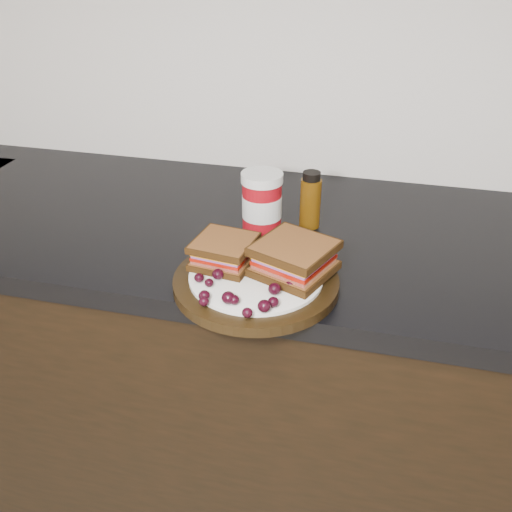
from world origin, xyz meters
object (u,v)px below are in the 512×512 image
(plate, at_px, (256,282))
(oil_bottle, at_px, (310,200))
(condiment_jar, at_px, (262,202))
(sandwich_left, at_px, (224,252))

(plate, height_order, oil_bottle, oil_bottle)
(plate, distance_m, condiment_jar, 0.22)
(sandwich_left, distance_m, condiment_jar, 0.18)
(sandwich_left, height_order, condiment_jar, condiment_jar)
(plate, relative_size, oil_bottle, 2.41)
(sandwich_left, relative_size, oil_bottle, 0.85)
(oil_bottle, bearing_deg, condiment_jar, -157.10)
(plate, xyz_separation_m, sandwich_left, (-0.06, 0.02, 0.04))
(plate, distance_m, sandwich_left, 0.08)
(sandwich_left, xyz_separation_m, condiment_jar, (0.02, 0.18, 0.01))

